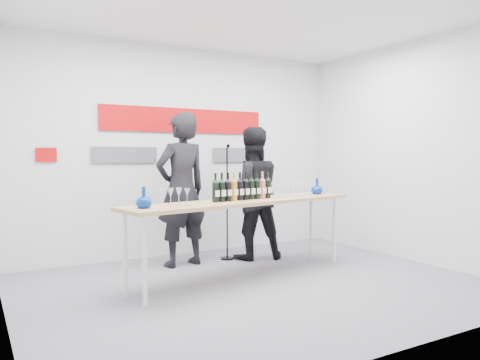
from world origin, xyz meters
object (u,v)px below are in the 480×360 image
object	(u,v)px
presenter_left	(181,189)
mic_stand	(227,224)
tasting_table	(244,206)
presenter_right	(251,193)

from	to	relation	value
presenter_left	mic_stand	world-z (taller)	presenter_left
tasting_table	mic_stand	xyz separation A→B (m)	(0.29, 0.95, -0.36)
presenter_left	presenter_right	world-z (taller)	presenter_left
presenter_left	mic_stand	size ratio (longest dim) A/B	1.25
mic_stand	tasting_table	bearing A→B (deg)	-127.06
tasting_table	presenter_right	bearing A→B (deg)	43.69
presenter_left	presenter_right	xyz separation A→B (m)	(1.01, -0.09, -0.08)
presenter_right	mic_stand	size ratio (longest dim) A/B	1.15
tasting_table	mic_stand	distance (m)	1.06
presenter_left	presenter_right	distance (m)	1.02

